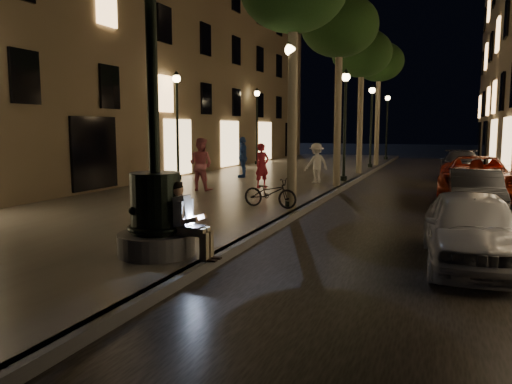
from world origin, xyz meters
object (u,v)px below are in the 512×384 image
at_px(fountain_lamppost, 155,200).
at_px(bicycle, 270,193).
at_px(tree_second, 340,27).
at_px(pedestrian_red, 262,165).
at_px(lamp_curb_c, 371,115).
at_px(tree_third, 362,54).
at_px(car_third, 476,178).
at_px(stroller, 171,190).
at_px(car_front, 472,229).
at_px(lamp_curb_b, 345,111).
at_px(lamp_curb_d, 387,118).
at_px(tree_far, 379,63).
at_px(lamp_left_c, 257,116).
at_px(seated_man_laptop, 186,218).
at_px(pedestrian_pink, 201,164).
at_px(lamp_left_b, 177,111).
at_px(car_second, 475,193).
at_px(lamp_curb_a, 291,101).
at_px(pedestrian_blue, 243,157).
at_px(car_rear, 461,165).
at_px(pedestrian_white, 316,163).

distance_m(fountain_lamppost, bicycle, 5.88).
relative_size(tree_second, pedestrian_red, 4.33).
distance_m(fountain_lamppost, lamp_curb_c, 22.10).
xyz_separation_m(tree_third, car_third, (5.19, -6.59, -5.39)).
bearing_deg(lamp_curb_c, stroller, -101.25).
bearing_deg(pedestrian_red, car_front, -107.62).
bearing_deg(tree_second, tree_third, 90.95).
bearing_deg(car_third, lamp_curb_b, 153.99).
relative_size(lamp_curb_d, car_third, 0.89).
bearing_deg(tree_far, lamp_left_c, -164.43).
xyz_separation_m(seated_man_laptop, tree_second, (0.19, 12.00, 5.42)).
relative_size(seated_man_laptop, car_third, 0.25).
bearing_deg(pedestrian_pink, tree_second, -137.50).
relative_size(lamp_left_b, car_third, 0.89).
distance_m(lamp_curb_c, bicycle, 16.37).
relative_size(tree_third, car_second, 1.83).
relative_size(fountain_lamppost, car_second, 1.33).
distance_m(lamp_curb_a, pedestrian_blue, 9.34).
bearing_deg(pedestrian_blue, lamp_left_b, -67.12).
bearing_deg(lamp_curb_b, pedestrian_pink, -128.51).
bearing_deg(lamp_left_c, lamp_curb_d, 48.41).
distance_m(fountain_lamppost, car_front, 5.75).
bearing_deg(tree_far, car_third, -67.90).
xyz_separation_m(lamp_left_c, bicycle, (6.55, -16.15, -2.60)).
height_order(lamp_curb_b, lamp_left_b, same).
xyz_separation_m(lamp_left_b, lamp_left_c, (0.00, 10.00, 0.00)).
relative_size(seated_man_laptop, tree_third, 0.19).
xyz_separation_m(tree_far, lamp_curb_b, (-0.08, -10.00, -3.20)).
xyz_separation_m(tree_second, car_rear, (4.78, 7.05, -5.64)).
xyz_separation_m(lamp_curb_b, car_second, (4.98, -6.20, -2.59)).
height_order(pedestrian_white, pedestrian_blue, pedestrian_blue).
xyz_separation_m(tree_second, lamp_left_c, (-7.20, 10.00, -3.10)).
height_order(lamp_curb_a, car_front, lamp_curb_a).
bearing_deg(tree_second, bicycle, -96.05).
xyz_separation_m(tree_third, stroller, (-3.37, -12.93, -5.45)).
bearing_deg(lamp_curb_c, car_rear, -31.18).
height_order(lamp_curb_c, bicycle, lamp_curb_c).
bearing_deg(lamp_left_b, lamp_curb_c, 54.63).
relative_size(pedestrian_red, pedestrian_white, 1.03).
relative_size(pedestrian_red, bicycle, 1.03).
bearing_deg(lamp_curb_b, lamp_curb_c, 90.00).
height_order(tree_far, pedestrian_blue, tree_far).
xyz_separation_m(tree_far, lamp_curb_c, (-0.08, -2.00, -3.20)).
xyz_separation_m(lamp_curb_c, car_rear, (4.88, -2.95, -2.55)).
distance_m(lamp_curb_b, pedestrian_red, 4.90).
xyz_separation_m(lamp_left_c, pedestrian_blue, (2.41, -8.20, -2.09)).
bearing_deg(stroller, lamp_curb_a, 10.95).
bearing_deg(lamp_left_c, lamp_curb_c, 0.00).
bearing_deg(lamp_left_b, car_second, -19.18).
distance_m(tree_second, car_second, 8.59).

